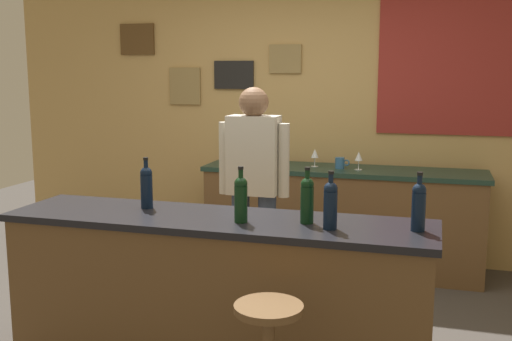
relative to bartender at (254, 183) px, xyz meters
The scene contains 15 objects.
ground_plane 1.10m from the bartender, 82.56° to the right, with size 10.00×10.00×0.00m, color #423D38.
back_wall 1.54m from the bartender, 85.89° to the left, with size 6.00×0.09×2.80m.
bar_counter 1.08m from the bartender, 85.62° to the right, with size 2.43×0.60×0.92m.
side_counter 1.28m from the bartender, 66.35° to the left, with size 2.41×0.56×0.90m.
bartender is the anchor object (origin of this frame).
wine_bottle_a 0.97m from the bartender, 114.88° to the right, with size 0.07×0.07×0.31m.
wine_bottle_b 1.07m from the bartender, 76.89° to the right, with size 0.07×0.07×0.31m.
wine_bottle_c 1.13m from the bartender, 58.37° to the right, with size 0.07×0.07×0.31m.
wine_bottle_d 1.28m from the bartender, 55.04° to the right, with size 0.07×0.07×0.31m.
wine_bottle_e 1.51m from the bartender, 39.15° to the right, with size 0.07×0.07×0.31m.
wine_glass_a 1.20m from the bartender, 117.93° to the left, with size 0.07×0.07×0.16m.
wine_glass_b 1.02m from the bartender, 103.10° to the left, with size 0.07×0.07×0.16m.
wine_glass_c 1.13m from the bartender, 78.53° to the left, with size 0.07×0.07×0.16m.
wine_glass_d 1.21m from the bartender, 59.32° to the left, with size 0.07×0.07×0.16m.
coffee_mug 1.16m from the bartender, 66.93° to the left, with size 0.12×0.08×0.09m.
Camera 1 is at (1.16, -3.51, 1.73)m, focal length 42.61 mm.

